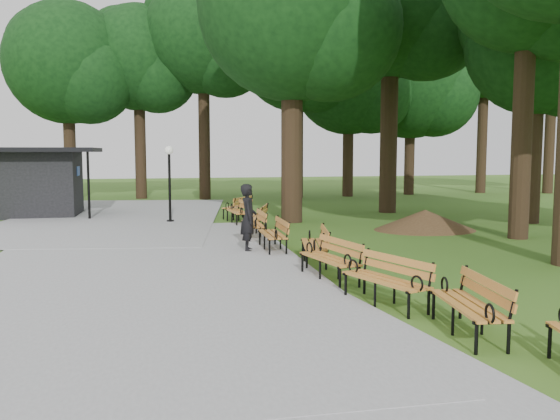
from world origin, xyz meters
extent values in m
plane|color=#345F1B|center=(0.00, 0.00, 0.00)|extent=(100.00, 100.00, 0.00)
cube|color=gray|center=(-4.00, 3.00, 0.03)|extent=(12.00, 38.00, 0.06)
imported|color=black|center=(-1.07, 4.78, 0.91)|extent=(0.54, 0.73, 1.81)
cylinder|color=black|center=(-2.79, 11.78, 1.31)|extent=(0.10, 0.10, 2.63)
sphere|color=white|center=(-2.79, 11.78, 2.73)|extent=(0.32, 0.32, 0.32)
cone|color=#47301C|center=(5.57, 7.63, 0.35)|extent=(2.94, 2.94, 0.70)
cylinder|color=black|center=(7.43, 5.15, 3.76)|extent=(0.60, 0.60, 7.52)
cylinder|color=black|center=(1.72, 10.89, 3.67)|extent=(0.80, 0.80, 7.34)
sphere|color=black|center=(1.72, 10.89, 8.03)|extent=(7.02, 7.02, 7.02)
cylinder|color=black|center=(6.76, 13.40, 4.34)|extent=(0.76, 0.76, 8.69)
cylinder|color=black|center=(10.37, 8.47, 3.03)|extent=(0.56, 0.56, 6.07)
sphere|color=black|center=(10.37, 8.47, 6.64)|extent=(5.26, 5.26, 5.26)
camera|label=1|loc=(-3.85, -10.41, 2.65)|focal=37.37mm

